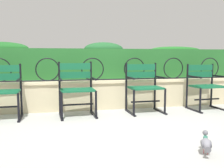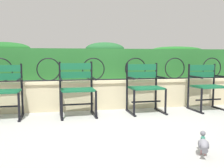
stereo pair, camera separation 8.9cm
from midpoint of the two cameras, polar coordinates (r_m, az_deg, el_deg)
ground_plane at (r=3.95m, az=-0.15°, el=-8.21°), size 60.00×60.00×0.00m
stone_wall at (r=4.82m, az=-2.62°, el=-2.23°), size 6.68×0.41×0.54m
iron_arch_fence at (r=4.67m, az=-4.64°, el=3.08°), size 6.15×0.02×0.42m
hedge_row at (r=5.16m, az=-3.87°, el=5.03°), size 6.55×0.46×0.73m
park_chair_leftmost at (r=4.36m, az=-24.41°, el=-1.16°), size 0.62×0.54×0.87m
park_chair_centre_left at (r=4.24m, az=-8.58°, el=-0.80°), size 0.60×0.55×0.90m
park_chair_centre_right at (r=4.50m, az=6.72°, el=-0.44°), size 0.61×0.53×0.87m
park_chair_rightmost at (r=4.99m, az=19.80°, el=-0.18°), size 0.61×0.55×0.85m
pigeon_near_chairs at (r=2.76m, az=19.64°, el=-12.58°), size 0.18×0.28×0.22m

